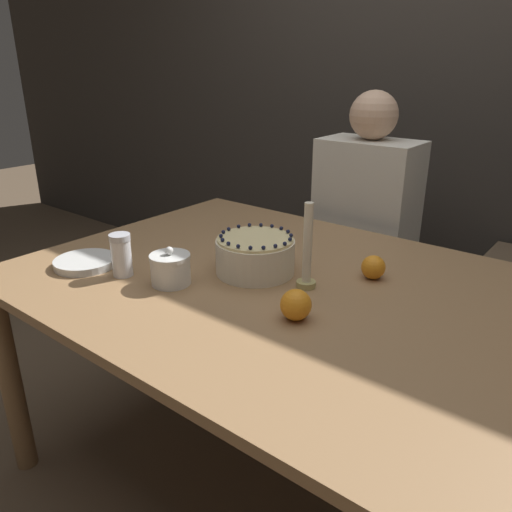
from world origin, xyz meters
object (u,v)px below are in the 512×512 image
(sugar_bowl, at_px, (171,269))
(sugar_shaker, at_px, (121,255))
(candle, at_px, (307,254))
(person_man_blue_shirt, at_px, (362,258))
(cake, at_px, (256,255))

(sugar_bowl, xyz_separation_m, sugar_shaker, (-0.16, -0.05, 0.02))
(candle, xyz_separation_m, person_man_blue_shirt, (-0.20, 0.77, -0.30))
(candle, bearing_deg, cake, -178.89)
(cake, distance_m, person_man_blue_shirt, 0.82)
(sugar_bowl, bearing_deg, person_man_blue_shirt, 83.37)
(candle, height_order, person_man_blue_shirt, person_man_blue_shirt)
(sugar_shaker, distance_m, person_man_blue_shirt, 1.11)
(cake, height_order, person_man_blue_shirt, person_man_blue_shirt)
(cake, bearing_deg, sugar_shaker, -137.65)
(cake, distance_m, sugar_shaker, 0.40)
(cake, bearing_deg, person_man_blue_shirt, 91.70)
(candle, bearing_deg, person_man_blue_shirt, 104.81)
(person_man_blue_shirt, bearing_deg, sugar_bowl, 83.37)
(sugar_bowl, height_order, person_man_blue_shirt, person_man_blue_shirt)
(sugar_bowl, height_order, candle, candle)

